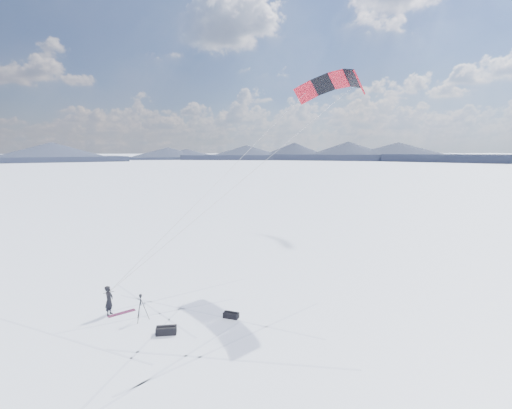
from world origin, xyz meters
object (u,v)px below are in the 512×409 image
object	(u,v)px
snowboard	(122,313)
gear_bag_b	(231,315)
gear_bag_a	(166,330)
tripod	(141,304)
snowkiter	(110,315)

from	to	relation	value
snowboard	gear_bag_b	distance (m)	6.06
gear_bag_b	gear_bag_a	bearing A→B (deg)	-129.73
tripod	gear_bag_b	distance (m)	4.77
gear_bag_a	gear_bag_b	bearing A→B (deg)	22.31
gear_bag_a	snowkiter	bearing A→B (deg)	141.93
snowboard	gear_bag_a	size ratio (longest dim) A/B	1.43
snowboard	tripod	size ratio (longest dim) A/B	1.03
snowkiter	gear_bag_a	xyz separation A→B (m)	(2.89, -2.99, 0.19)
snowkiter	gear_bag_a	bearing A→B (deg)	-119.34
snowkiter	gear_bag_b	xyz separation A→B (m)	(6.28, -2.12, 0.16)
tripod	gear_bag_b	bearing A→B (deg)	-13.58
snowkiter	tripod	distance (m)	2.23
snowboard	gear_bag_a	xyz separation A→B (m)	(2.29, -3.00, 0.17)
snowkiter	tripod	xyz separation A→B (m)	(1.68, -1.14, 0.92)
snowkiter	snowboard	size ratio (longest dim) A/B	1.12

